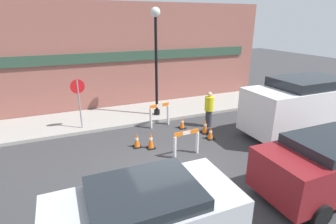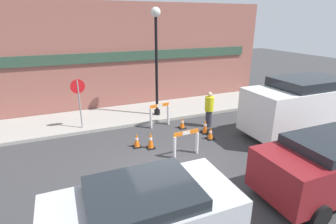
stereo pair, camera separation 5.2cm
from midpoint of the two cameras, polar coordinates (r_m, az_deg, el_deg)
ground_plane at (r=8.26m, az=0.10°, el=-14.52°), size 60.00×60.00×0.00m
sidewalk_slab at (r=13.34m, az=-9.83°, el=-0.76°), size 18.00×2.90×0.14m
storefront_facade at (r=14.16m, az=-11.91°, el=11.50°), size 18.00×0.22×5.50m
streetlamp_post at (r=12.39m, az=-2.46°, el=13.67°), size 0.44×0.44×5.01m
stop_sign at (r=11.65m, az=-18.73°, el=3.34°), size 0.59×0.14×2.16m
barricade_0 at (r=11.83m, az=-1.69°, el=-0.45°), size 0.96×0.26×1.07m
barricade_1 at (r=9.34m, az=4.11°, el=-6.51°), size 0.98×0.18×0.96m
traffic_cone_0 at (r=11.31m, az=8.22°, el=-3.11°), size 0.30×0.30×0.65m
traffic_cone_1 at (r=10.09m, az=-6.68°, el=-6.15°), size 0.30×0.30×0.58m
traffic_cone_2 at (r=10.81m, az=9.36°, el=-4.57°), size 0.30×0.30×0.55m
traffic_cone_3 at (r=9.93m, az=-3.65°, el=-6.18°), size 0.30×0.30×0.67m
traffic_cone_4 at (r=11.74m, az=3.25°, el=-2.38°), size 0.30×0.30×0.53m
person_worker at (r=11.85m, az=9.06°, el=0.75°), size 0.49×0.49×1.63m
parked_car_1 at (r=5.62m, az=-5.14°, el=-21.83°), size 3.81×1.99×1.61m
parked_car_2 at (r=8.46m, az=31.79°, el=-9.38°), size 4.08×1.94×1.68m
work_van at (r=12.26m, az=27.84°, el=1.55°), size 5.26×2.17×2.42m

